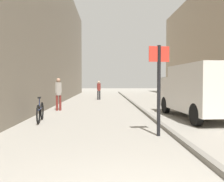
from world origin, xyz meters
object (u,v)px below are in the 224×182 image
delivery_van (200,90)px  bicycle_leaning (40,112)px  pedestrian_main_foreground (59,92)px  pedestrian_mid_block (99,89)px  street_sign_post (159,82)px

delivery_van → bicycle_leaning: 6.60m
bicycle_leaning → pedestrian_main_foreground: bearing=82.6°
pedestrian_main_foreground → bicycle_leaning: size_ratio=0.99×
pedestrian_main_foreground → pedestrian_mid_block: 8.01m
pedestrian_main_foreground → delivery_van: 7.15m
pedestrian_mid_block → bicycle_leaning: (-2.01, -11.44, -0.54)m
pedestrian_mid_block → delivery_van: size_ratio=0.31×
pedestrian_main_foreground → delivery_van: bearing=-42.3°
delivery_van → bicycle_leaning: bearing=-177.5°
bicycle_leaning → street_sign_post: bearing=-39.5°
pedestrian_main_foreground → bicycle_leaning: 3.73m
delivery_van → street_sign_post: bearing=-130.5°
pedestrian_mid_block → street_sign_post: bearing=-96.3°
pedestrian_mid_block → delivery_van: (4.51, -10.77, 0.29)m
pedestrian_mid_block → street_sign_post: (2.05, -14.03, 0.62)m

